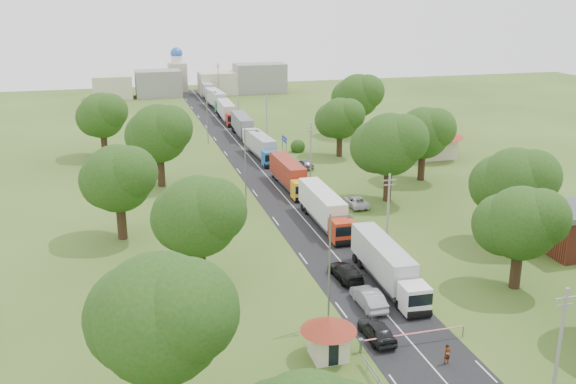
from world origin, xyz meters
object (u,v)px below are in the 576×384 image
object	(u,v)px
boom_barrier	(398,337)
guard_booth	(328,332)
pedestrian_near	(447,355)
car_lane_mid	(369,298)
car_lane_front	(377,331)
truck_0	(386,264)
info_sign	(284,143)

from	to	relation	value
boom_barrier	guard_booth	world-z (taller)	guard_booth
boom_barrier	pedestrian_near	xyz separation A→B (m)	(2.62, -3.28, -0.10)
car_lane_mid	pedestrian_near	distance (m)	10.52
car_lane_front	truck_0	bearing A→B (deg)	-118.91
guard_booth	car_lane_mid	size ratio (longest dim) A/B	0.87
guard_booth	truck_0	xyz separation A→B (m)	(9.55, 10.90, -0.05)
boom_barrier	car_lane_front	size ratio (longest dim) A/B	1.97
info_sign	truck_0	xyz separation A→B (m)	(-2.85, -49.10, -0.89)
truck_0	guard_booth	bearing A→B (deg)	-131.24
boom_barrier	car_lane_front	bearing A→B (deg)	127.50
boom_barrier	guard_booth	xyz separation A→B (m)	(-5.84, -0.00, 1.27)
boom_barrier	car_lane_front	world-z (taller)	car_lane_front
guard_booth	info_sign	bearing A→B (deg)	78.32
car_lane_mid	pedestrian_near	world-z (taller)	car_lane_mid
guard_booth	car_lane_mid	distance (m)	9.45
info_sign	car_lane_front	xyz separation A→B (m)	(-7.71, -58.50, -2.20)
boom_barrier	car_lane_mid	world-z (taller)	car_lane_mid
info_sign	pedestrian_near	world-z (taller)	info_sign
guard_booth	car_lane_front	size ratio (longest dim) A/B	0.94
truck_0	car_lane_mid	size ratio (longest dim) A/B	2.84
boom_barrier	pedestrian_near	size ratio (longest dim) A/B	5.80
guard_booth	pedestrian_near	world-z (taller)	guard_booth
boom_barrier	truck_0	bearing A→B (deg)	71.20
pedestrian_near	guard_booth	bearing A→B (deg)	148.94
info_sign	car_lane_mid	world-z (taller)	info_sign
car_lane_mid	truck_0	bearing A→B (deg)	-131.57
boom_barrier	truck_0	distance (m)	11.58
info_sign	truck_0	world-z (taller)	info_sign
car_lane_front	guard_booth	bearing A→B (deg)	16.19
car_lane_front	car_lane_mid	xyz separation A→B (m)	(1.51, 5.50, 0.04)
info_sign	truck_0	bearing A→B (deg)	-93.32
truck_0	car_lane_front	world-z (taller)	truck_0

